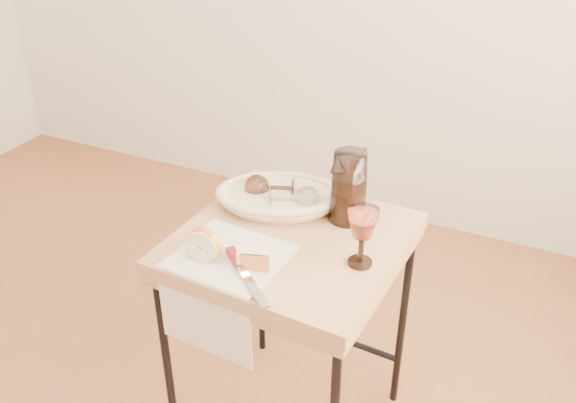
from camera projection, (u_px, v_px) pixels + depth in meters
The scene contains 10 objects.
side_table at pixel (291, 339), 1.87m from camera, with size 0.58×0.58×0.74m, color brown, non-canonical shape.
tea_towel at pixel (230, 256), 1.60m from camera, with size 0.27×0.25×0.01m, color beige.
bread_basket at pixel (279, 199), 1.81m from camera, with size 0.32×0.22×0.05m, color tan, non-canonical shape.
goblet_lying_a at pixel (272, 187), 1.82m from camera, with size 0.12×0.07×0.07m, color brown, non-canonical shape.
goblet_lying_b at pixel (291, 199), 1.76m from camera, with size 0.12×0.07×0.07m, color white, non-canonical shape.
pitcher at pixel (349, 187), 1.71m from camera, with size 0.15×0.23×0.25m, color black, non-canonical shape.
wine_goblet at pixel (362, 237), 1.54m from camera, with size 0.08×0.08×0.16m, color white, non-canonical shape.
apple_half at pixel (205, 243), 1.57m from camera, with size 0.09×0.05×0.09m, color red.
apple_wedge at pixel (252, 259), 1.55m from camera, with size 0.07×0.04×0.05m, color beige.
table_knife at pixel (245, 273), 1.52m from camera, with size 0.24×0.03×0.02m, color silver, non-canonical shape.
Camera 1 is at (1.17, -0.86, 1.68)m, focal length 39.28 mm.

